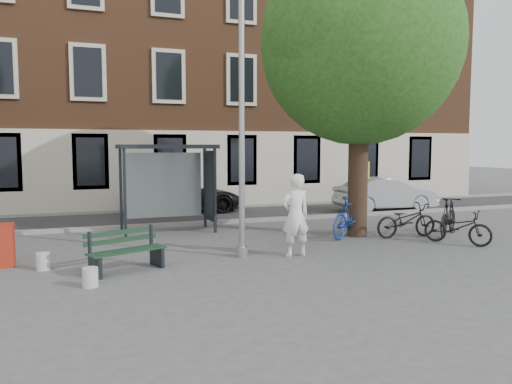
{
  "coord_description": "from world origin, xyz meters",
  "views": [
    {
      "loc": [
        -3.64,
        -10.83,
        2.55
      ],
      "look_at": [
        0.75,
        1.09,
        1.4
      ],
      "focal_mm": 35.0,
      "sensor_mm": 36.0,
      "label": 1
    }
  ],
  "objects": [
    {
      "name": "ground",
      "position": [
        0.0,
        0.0,
        0.0
      ],
      "size": [
        90.0,
        90.0,
        0.0
      ],
      "primitive_type": "plane",
      "color": "#4C4C4F",
      "rests_on": "ground"
    },
    {
      "name": "road",
      "position": [
        0.0,
        7.0,
        0.01
      ],
      "size": [
        40.0,
        4.0,
        0.01
      ],
      "primitive_type": "cube",
      "color": "#28282B",
      "rests_on": "ground"
    },
    {
      "name": "curb_near",
      "position": [
        0.0,
        5.0,
        0.06
      ],
      "size": [
        40.0,
        0.25,
        0.12
      ],
      "primitive_type": "cube",
      "color": "gray",
      "rests_on": "ground"
    },
    {
      "name": "curb_far",
      "position": [
        0.0,
        9.0,
        0.06
      ],
      "size": [
        40.0,
        0.25,
        0.12
      ],
      "primitive_type": "cube",
      "color": "gray",
      "rests_on": "ground"
    },
    {
      "name": "building_row",
      "position": [
        0.0,
        13.0,
        7.0
      ],
      "size": [
        30.0,
        8.0,
        14.0
      ],
      "primitive_type": "cube",
      "color": "brown",
      "rests_on": "ground"
    },
    {
      "name": "lamppost",
      "position": [
        0.0,
        0.0,
        2.78
      ],
      "size": [
        0.28,
        0.35,
        6.11
      ],
      "color": "#9EA0A3",
      "rests_on": "ground"
    },
    {
      "name": "tree_right",
      "position": [
        4.01,
        1.38,
        5.62
      ],
      "size": [
        5.76,
        5.6,
        8.2
      ],
      "color": "black",
      "rests_on": "ground"
    },
    {
      "name": "bus_shelter",
      "position": [
        -0.61,
        4.11,
        1.92
      ],
      "size": [
        2.85,
        1.45,
        2.62
      ],
      "color": "#1E2328",
      "rests_on": "ground"
    },
    {
      "name": "painter",
      "position": [
        1.2,
        -0.34,
        0.97
      ],
      "size": [
        0.73,
        0.51,
        1.93
      ],
      "primitive_type": "imported",
      "rotation": [
        0.0,
        0.0,
        3.21
      ],
      "color": "white",
      "rests_on": "ground"
    },
    {
      "name": "bench",
      "position": [
        -2.66,
        -0.42,
        0.38
      ],
      "size": [
        1.68,
        1.05,
        0.83
      ],
      "rotation": [
        0.0,
        0.0,
        0.37
      ],
      "color": "#1E2328",
      "rests_on": "ground"
    },
    {
      "name": "bike_a",
      "position": [
        5.14,
        0.77,
        0.49
      ],
      "size": [
        1.88,
        0.75,
        0.97
      ],
      "primitive_type": "imported",
      "rotation": [
        0.0,
        0.0,
        1.51
      ],
      "color": "black",
      "rests_on": "ground"
    },
    {
      "name": "bike_b",
      "position": [
        3.7,
        1.34,
        0.59
      ],
      "size": [
        1.97,
        1.47,
        1.18
      ],
      "primitive_type": "imported",
      "rotation": [
        0.0,
        0.0,
        2.1
      ],
      "color": "navy",
      "rests_on": "ground"
    },
    {
      "name": "bike_c",
      "position": [
        5.81,
        -0.5,
        0.46
      ],
      "size": [
        1.42,
        1.8,
        0.91
      ],
      "primitive_type": "imported",
      "rotation": [
        0.0,
        0.0,
        0.55
      ],
      "color": "black",
      "rests_on": "ground"
    },
    {
      "name": "bike_d",
      "position": [
        6.5,
        0.64,
        0.55
      ],
      "size": [
        1.77,
        1.52,
        1.1
      ],
      "primitive_type": "imported",
      "rotation": [
        0.0,
        0.0,
        2.22
      ],
      "color": "black",
      "rests_on": "ground"
    },
    {
      "name": "car_dark",
      "position": [
        0.5,
        8.4,
        0.62
      ],
      "size": [
        4.66,
        2.46,
        1.25
      ],
      "primitive_type": "imported",
      "rotation": [
        0.0,
        0.0,
        1.48
      ],
      "color": "black",
      "rests_on": "ground"
    },
    {
      "name": "car_silver",
      "position": [
        8.08,
        6.0,
        0.67
      ],
      "size": [
        4.13,
        1.62,
        1.34
      ],
      "primitive_type": "imported",
      "rotation": [
        0.0,
        0.0,
        1.52
      ],
      "color": "#A7AAAF",
      "rests_on": "ground"
    },
    {
      "name": "bucket_a",
      "position": [
        -3.4,
        -1.42,
        0.18
      ],
      "size": [
        0.37,
        0.37,
        0.36
      ],
      "primitive_type": "cylinder",
      "rotation": [
        0.0,
        0.0,
        -0.41
      ],
      "color": "silver",
      "rests_on": "ground"
    },
    {
      "name": "bucket_c",
      "position": [
        -4.28,
        0.26,
        0.18
      ],
      "size": [
        0.32,
        0.32,
        0.36
      ],
      "primitive_type": "cylinder",
      "rotation": [
        0.0,
        0.0,
        -0.13
      ],
      "color": "silver",
      "rests_on": "ground"
    },
    {
      "name": "notice_sign",
      "position": [
        4.17,
        1.46,
        1.59
      ],
      "size": [
        0.37,
        0.04,
        2.13
      ],
      "rotation": [
        0.0,
        0.0,
        0.03
      ],
      "color": "#9EA0A3",
      "rests_on": "ground"
    }
  ]
}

